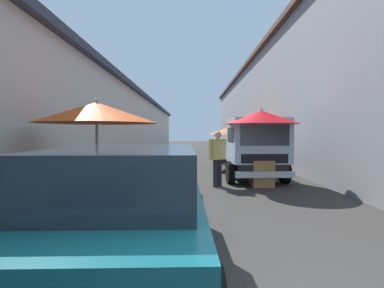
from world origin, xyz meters
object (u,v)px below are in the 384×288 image
Objects in this scene: fruit_stall_near_left at (95,125)px; fruit_stall_far_right at (237,133)px; hatchback_car at (128,208)px; delivery_truck at (253,150)px; vendor_by_crates at (217,155)px; fruit_stall_near_right at (261,127)px; parked_scooter at (267,160)px; fruit_stall_mid_lane at (237,134)px.

fruit_stall_near_left is 9.58m from fruit_stall_far_right.
delivery_truck is (6.75, -2.82, 0.30)m from hatchback_car.
vendor_by_crates is (-5.66, 1.41, -0.66)m from fruit_stall_far_right.
fruit_stall_near_right is 0.47× the size of delivery_truck.
vendor_by_crates is at bearing 165.98° from fruit_stall_far_right.
fruit_stall_far_right is 0.54× the size of delivery_truck.
fruit_stall_near_left is at bearing 154.68° from fruit_stall_far_right.
fruit_stall_near_right reaches higher than delivery_truck.
hatchback_car is at bearing -154.82° from fruit_stall_near_left.
hatchback_car is 2.36× the size of parked_scooter.
fruit_stall_far_right is 4.99m from fruit_stall_mid_lane.
hatchback_car is 5.69m from vendor_by_crates.
fruit_stall_near_left is at bearing 143.31° from parked_scooter.
delivery_truck is at bearing -45.87° from vendor_by_crates.
parked_scooter is (-6.66, -0.34, -1.10)m from fruit_stall_mid_lane.
delivery_truck is 2.98× the size of parked_scooter.
fruit_stall_near_left is 0.98× the size of fruit_stall_mid_lane.
parked_scooter is at bearing -23.79° from delivery_truck.
fruit_stall_far_right is at bearing -14.71° from hatchback_car.
fruit_stall_near_left reaches higher than hatchback_car.
fruit_stall_far_right is at bearing -25.32° from fruit_stall_near_left.
vendor_by_crates is at bearing 147.76° from parked_scooter.
vendor_by_crates is at bearing 168.55° from fruit_stall_mid_lane.
fruit_stall_mid_lane is (4.93, -0.73, -0.08)m from fruit_stall_far_right.
fruit_stall_far_right is (5.64, -0.11, -0.16)m from fruit_stall_near_right.
fruit_stall_mid_lane is 1.46× the size of parked_scooter.
parked_scooter is at bearing -177.12° from fruit_stall_mid_lane.
fruit_stall_near_right is at bearing -52.88° from fruit_stall_near_left.
fruit_stall_mid_lane reaches higher than parked_scooter.
vendor_by_crates is (3.00, -2.68, -0.80)m from fruit_stall_near_left.
fruit_stall_near_right reaches higher than fruit_stall_far_right.
hatchback_car is 2.37× the size of vendor_by_crates.
parked_scooter is at bearing -22.98° from hatchback_car.
fruit_stall_near_right reaches higher than hatchback_car.
fruit_stall_far_right reaches higher than vendor_by_crates.
hatchback_car is at bearing 157.02° from parked_scooter.
vendor_by_crates is (-1.27, 1.30, -0.07)m from delivery_truck.
delivery_truck is 2.99× the size of vendor_by_crates.
fruit_stall_near_right is 10.61m from fruit_stall_mid_lane.
fruit_stall_near_left is at bearing 127.12° from fruit_stall_near_right.
fruit_stall_far_right is at bearing -14.02° from vendor_by_crates.
fruit_stall_near_left is 8.74m from parked_scooter.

